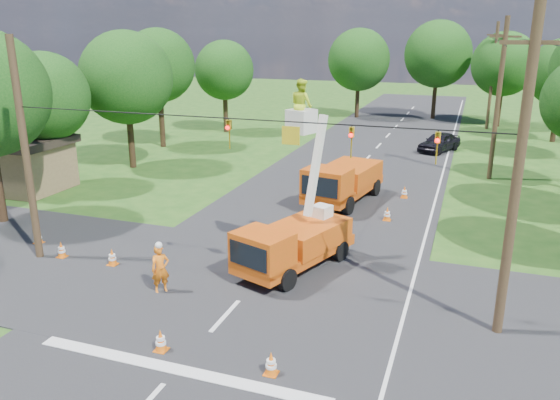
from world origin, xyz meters
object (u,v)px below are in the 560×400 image
at_px(traffic_cone_4, 112,257).
at_px(pole_right_mid, 498,99).
at_px(tree_far_c, 504,64).
at_px(shed, 20,163).
at_px(tree_far_a, 359,60).
at_px(distant_car, 439,142).
at_px(traffic_cone_2, 294,240).
at_px(traffic_cone_1, 271,364).
at_px(tree_left_f, 224,70).
at_px(traffic_cone_5, 61,250).
at_px(pole_left, 26,152).
at_px(tree_left_d, 126,78).
at_px(traffic_cone_3, 387,214).
at_px(tree_left_e, 158,66).
at_px(pole_right_far, 492,75).
at_px(ground_worker, 160,269).
at_px(pole_right_near, 517,176).
at_px(tree_far_b, 438,54).
at_px(traffic_cone_7, 404,192).
at_px(tree_left_c, 44,97).
at_px(traffic_cone_0, 161,341).
at_px(traffic_cone_6, 38,236).
at_px(bucket_truck, 294,230).
at_px(second_truck, 342,181).

relative_size(traffic_cone_4, pole_right_mid, 0.07).
bearing_deg(tree_far_c, shed, -128.97).
bearing_deg(pole_right_mid, tree_far_a, 120.41).
relative_size(distant_car, traffic_cone_2, 6.20).
height_order(traffic_cone_1, tree_left_f, tree_left_f).
relative_size(traffic_cone_5, pole_left, 0.08).
height_order(shed, tree_left_d, tree_left_d).
distance_m(traffic_cone_1, pole_left, 13.52).
bearing_deg(traffic_cone_3, tree_left_d, 163.51).
bearing_deg(tree_left_e, pole_right_far, 35.43).
height_order(ground_worker, pole_right_far, pole_right_far).
bearing_deg(pole_right_near, distant_car, 97.59).
xyz_separation_m(traffic_cone_3, pole_right_near, (4.94, -9.51, 4.75)).
bearing_deg(tree_left_e, tree_far_b, 49.28).
xyz_separation_m(traffic_cone_7, shed, (-21.88, -5.72, 1.26)).
bearing_deg(tree_left_c, traffic_cone_5, -47.80).
bearing_deg(traffic_cone_4, traffic_cone_2, 34.11).
relative_size(pole_right_near, tree_far_b, 0.97).
height_order(pole_right_near, tree_far_b, tree_far_b).
height_order(traffic_cone_0, traffic_cone_6, same).
bearing_deg(tree_far_a, traffic_cone_6, -97.69).
relative_size(tree_far_a, tree_far_c, 1.04).
height_order(pole_right_near, tree_left_e, pole_right_near).
bearing_deg(distant_car, tree_left_f, -162.23).
xyz_separation_m(pole_right_near, tree_far_a, (-13.50, 43.00, 1.08)).
xyz_separation_m(bucket_truck, ground_worker, (-3.90, -3.50, -0.74)).
bearing_deg(ground_worker, tree_left_e, 75.82).
bearing_deg(second_truck, ground_worker, -95.75).
bearing_deg(bucket_truck, tree_left_f, 139.58).
bearing_deg(traffic_cone_3, ground_worker, -121.55).
relative_size(traffic_cone_4, traffic_cone_6, 1.00).
distance_m(pole_left, tree_left_d, 16.06).
bearing_deg(tree_left_c, tree_far_c, 51.77).
bearing_deg(traffic_cone_3, tree_far_b, 90.90).
bearing_deg(distant_car, traffic_cone_0, -75.29).
height_order(traffic_cone_5, pole_left, pole_left).
relative_size(tree_far_b, tree_far_c, 1.12).
xyz_separation_m(traffic_cone_0, traffic_cone_3, (4.48, 14.00, 0.00)).
relative_size(distant_car, traffic_cone_4, 6.20).
xyz_separation_m(traffic_cone_6, tree_far_c, (20.14, 40.81, 5.70)).
bearing_deg(pole_right_mid, traffic_cone_5, -130.83).
bearing_deg(pole_left, tree_left_d, 110.14).
xyz_separation_m(traffic_cone_1, tree_left_c, (-19.06, 13.50, 5.08)).
bearing_deg(traffic_cone_5, tree_far_b, 75.51).
distance_m(traffic_cone_4, shed, 14.25).
bearing_deg(pole_right_far, tree_far_c, 63.43).
bearing_deg(pole_left, pole_right_mid, 48.01).
height_order(second_truck, traffic_cone_7, second_truck).
bearing_deg(shed, traffic_cone_7, 14.65).
height_order(pole_right_mid, tree_far_c, pole_right_mid).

